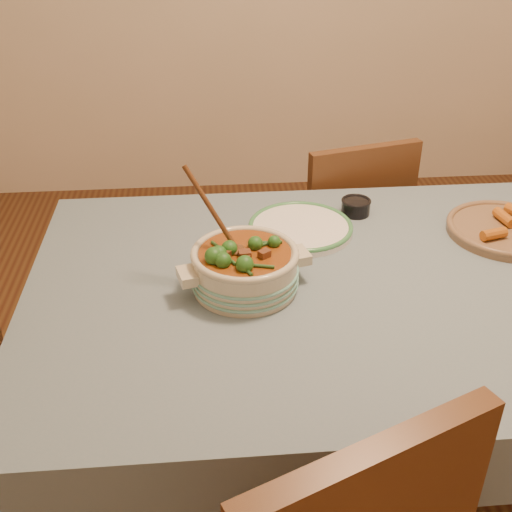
{
  "coord_description": "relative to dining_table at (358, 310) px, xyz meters",
  "views": [
    {
      "loc": [
        -0.38,
        -1.32,
        1.64
      ],
      "look_at": [
        -0.27,
        -0.01,
        0.85
      ],
      "focal_mm": 45.0,
      "sensor_mm": 36.0,
      "label": 1
    }
  ],
  "objects": [
    {
      "name": "floor",
      "position": [
        0.0,
        0.0,
        -0.66
      ],
      "size": [
        4.5,
        4.5,
        0.0
      ],
      "primitive_type": "plane",
      "color": "#452213",
      "rests_on": "ground"
    },
    {
      "name": "dining_table",
      "position": [
        0.0,
        0.0,
        0.0
      ],
      "size": [
        1.68,
        1.08,
        0.76
      ],
      "color": "brown",
      "rests_on": "floor"
    },
    {
      "name": "stew_casserole",
      "position": [
        -0.29,
        -0.01,
        0.16
      ],
      "size": [
        0.33,
        0.31,
        0.31
      ],
      "rotation": [
        0.0,
        0.0,
        0.25
      ],
      "color": "beige",
      "rests_on": "dining_table"
    },
    {
      "name": "white_plate",
      "position": [
        -0.11,
        0.27,
        0.11
      ],
      "size": [
        0.31,
        0.31,
        0.03
      ],
      "rotation": [
        0.0,
        0.0,
        -0.05
      ],
      "color": "white",
      "rests_on": "dining_table"
    },
    {
      "name": "condiment_bowl",
      "position": [
        0.07,
        0.36,
        0.12
      ],
      "size": [
        0.1,
        0.1,
        0.05
      ],
      "rotation": [
        0.0,
        0.0,
        0.2
      ],
      "color": "black",
      "rests_on": "dining_table"
    },
    {
      "name": "fried_plate",
      "position": [
        0.46,
        0.2,
        0.11
      ],
      "size": [
        0.39,
        0.39,
        0.05
      ],
      "rotation": [
        0.0,
        0.0,
        -0.24
      ],
      "color": "#806147",
      "rests_on": "dining_table"
    },
    {
      "name": "chair_far",
      "position": [
        0.13,
        0.73,
        -0.18
      ],
      "size": [
        0.49,
        0.49,
        0.86
      ],
      "rotation": [
        0.0,
        0.0,
        3.39
      ],
      "color": "brown",
      "rests_on": "floor"
    }
  ]
}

